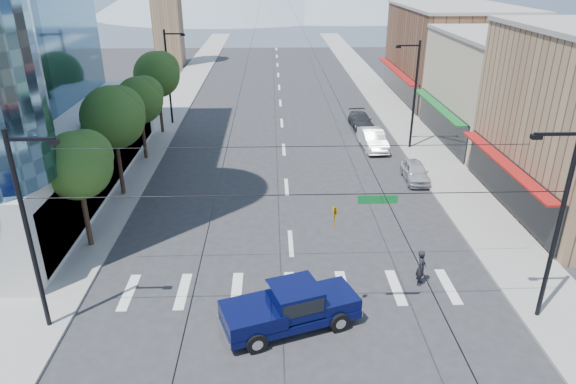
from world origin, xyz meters
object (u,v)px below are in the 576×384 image
parked_car_near (415,172)px  parked_car_far (361,120)px  pedestrian (421,267)px  parked_car_mid (373,139)px  pickup_truck (290,307)px

parked_car_near → parked_car_far: (-1.80, 13.44, -0.01)m
parked_car_near → pedestrian: bearing=-101.6°
pedestrian → parked_car_mid: 20.35m
pickup_truck → parked_car_near: pickup_truck is taller
parked_car_mid → parked_car_far: parked_car_mid is taller
pickup_truck → parked_car_mid: (7.91, 23.38, -0.23)m
parked_car_mid → parked_car_near: bearing=-79.1°
pickup_truck → pedestrian: (6.55, 3.08, -0.12)m
parked_car_near → parked_car_far: bearing=99.6°
pedestrian → parked_car_near: (3.16, 13.13, -0.25)m
pedestrian → parked_car_far: pedestrian is taller
parked_car_near → parked_car_far: parked_car_near is taller
pickup_truck → parked_car_far: (7.91, 29.65, -0.38)m
parked_car_far → pickup_truck: bearing=-107.4°
pickup_truck → parked_car_near: bearing=40.0°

